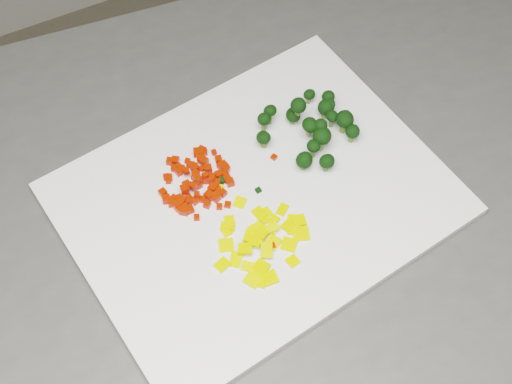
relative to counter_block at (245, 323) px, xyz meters
name	(u,v)px	position (x,y,z in m)	size (l,w,h in m)	color
counter_block	(245,323)	(0.00, 0.00, 0.00)	(1.08, 0.75, 0.90)	#4B4B48
cutting_board	(256,199)	(0.01, -0.02, 0.46)	(0.47, 0.37, 0.01)	white
carrot_pile	(197,178)	(-0.05, 0.03, 0.48)	(0.10, 0.10, 0.03)	red
pepper_pile	(255,237)	(-0.02, -0.07, 0.47)	(0.12, 0.12, 0.02)	yellow
broccoli_pile	(309,125)	(0.12, 0.04, 0.49)	(0.13, 0.13, 0.06)	black
carrot_cube_0	(202,169)	(-0.03, 0.05, 0.47)	(0.01, 0.01, 0.01)	red
carrot_cube_1	(217,195)	(-0.03, 0.01, 0.47)	(0.01, 0.01, 0.01)	red
carrot_cube_2	(227,179)	(-0.01, 0.02, 0.47)	(0.01, 0.01, 0.01)	red
carrot_cube_3	(167,199)	(-0.09, 0.03, 0.47)	(0.01, 0.01, 0.01)	red
carrot_cube_4	(182,201)	(-0.08, 0.02, 0.47)	(0.01, 0.01, 0.01)	red
carrot_cube_5	(196,183)	(-0.05, 0.03, 0.47)	(0.01, 0.01, 0.01)	red
carrot_cube_6	(190,185)	(-0.06, 0.04, 0.47)	(0.01, 0.01, 0.01)	red
carrot_cube_7	(209,195)	(-0.04, 0.01, 0.47)	(0.01, 0.01, 0.01)	red
carrot_cube_8	(175,161)	(-0.06, 0.08, 0.47)	(0.01, 0.01, 0.01)	red
carrot_cube_9	(204,161)	(-0.02, 0.06, 0.47)	(0.01, 0.01, 0.01)	red
carrot_cube_10	(187,171)	(-0.05, 0.05, 0.48)	(0.01, 0.01, 0.01)	red
carrot_cube_11	(203,154)	(-0.02, 0.07, 0.47)	(0.01, 0.01, 0.01)	red
carrot_cube_12	(219,207)	(-0.04, -0.01, 0.47)	(0.01, 0.01, 0.01)	red
carrot_cube_13	(208,169)	(-0.02, 0.05, 0.47)	(0.01, 0.01, 0.01)	red
carrot_cube_14	(195,168)	(-0.04, 0.06, 0.47)	(0.01, 0.01, 0.01)	red
carrot_cube_15	(197,217)	(-0.07, -0.01, 0.47)	(0.01, 0.01, 0.01)	red
carrot_cube_16	(187,185)	(-0.06, 0.03, 0.47)	(0.01, 0.01, 0.01)	red
carrot_cube_17	(212,178)	(-0.03, 0.03, 0.47)	(0.01, 0.01, 0.01)	red
carrot_cube_18	(177,207)	(-0.08, 0.01, 0.47)	(0.01, 0.01, 0.01)	red
carrot_cube_19	(207,205)	(-0.05, 0.00, 0.47)	(0.01, 0.01, 0.01)	red
carrot_cube_20	(205,176)	(-0.03, 0.04, 0.47)	(0.01, 0.01, 0.01)	red
carrot_cube_21	(216,183)	(-0.02, 0.02, 0.47)	(0.01, 0.01, 0.01)	red
carrot_cube_22	(204,152)	(-0.02, 0.08, 0.47)	(0.01, 0.01, 0.01)	red
carrot_cube_23	(190,165)	(-0.04, 0.07, 0.47)	(0.01, 0.01, 0.01)	red
carrot_cube_24	(179,166)	(-0.06, 0.07, 0.47)	(0.01, 0.01, 0.01)	red
carrot_cube_25	(224,174)	(-0.01, 0.03, 0.47)	(0.01, 0.01, 0.01)	red
carrot_cube_26	(168,181)	(-0.08, 0.06, 0.47)	(0.01, 0.01, 0.01)	red
carrot_cube_27	(188,201)	(-0.07, 0.01, 0.47)	(0.01, 0.01, 0.01)	red
carrot_cube_28	(218,190)	(-0.03, 0.01, 0.47)	(0.01, 0.01, 0.01)	red
carrot_cube_29	(194,186)	(-0.05, 0.03, 0.47)	(0.01, 0.01, 0.01)	red
carrot_cube_30	(196,175)	(-0.04, 0.05, 0.47)	(0.01, 0.01, 0.01)	red
carrot_cube_31	(177,205)	(-0.08, 0.02, 0.47)	(0.01, 0.01, 0.01)	red
carrot_cube_32	(190,209)	(-0.07, 0.00, 0.47)	(0.01, 0.01, 0.01)	red
carrot_cube_33	(214,152)	(-0.01, 0.07, 0.47)	(0.01, 0.01, 0.01)	red
carrot_cube_34	(195,176)	(-0.04, 0.05, 0.47)	(0.01, 0.01, 0.01)	red
carrot_cube_35	(183,169)	(-0.05, 0.06, 0.47)	(0.01, 0.01, 0.01)	red
carrot_cube_36	(172,202)	(-0.09, 0.02, 0.47)	(0.01, 0.01, 0.01)	red
carrot_cube_37	(212,197)	(-0.04, 0.01, 0.47)	(0.01, 0.01, 0.01)	red
carrot_cube_38	(169,178)	(-0.08, 0.06, 0.47)	(0.01, 0.01, 0.01)	red
carrot_cube_39	(197,194)	(-0.06, 0.01, 0.48)	(0.01, 0.01, 0.01)	red
carrot_cube_40	(184,211)	(-0.08, 0.00, 0.47)	(0.01, 0.01, 0.01)	red
carrot_cube_41	(216,197)	(-0.03, 0.00, 0.47)	(0.01, 0.01, 0.01)	red
carrot_cube_42	(188,161)	(-0.04, 0.07, 0.47)	(0.01, 0.01, 0.01)	red
carrot_cube_43	(224,166)	(0.00, 0.04, 0.47)	(0.01, 0.01, 0.01)	red
carrot_cube_44	(163,193)	(-0.09, 0.04, 0.47)	(0.01, 0.01, 0.01)	red
carrot_cube_45	(184,189)	(-0.07, 0.03, 0.48)	(0.01, 0.01, 0.01)	red
carrot_cube_46	(195,201)	(-0.06, 0.01, 0.47)	(0.01, 0.01, 0.01)	red
carrot_cube_47	(179,172)	(-0.06, 0.06, 0.47)	(0.01, 0.01, 0.01)	red
carrot_cube_48	(178,207)	(-0.08, 0.01, 0.47)	(0.01, 0.01, 0.01)	red
carrot_cube_49	(185,208)	(-0.08, 0.01, 0.47)	(0.01, 0.01, 0.01)	red
carrot_cube_50	(205,179)	(-0.03, 0.03, 0.47)	(0.01, 0.01, 0.01)	red
carrot_cube_51	(230,182)	(-0.01, 0.02, 0.47)	(0.01, 0.01, 0.01)	red
carrot_cube_52	(189,197)	(-0.06, 0.02, 0.47)	(0.01, 0.01, 0.01)	red
carrot_cube_53	(202,151)	(-0.02, 0.08, 0.47)	(0.01, 0.01, 0.01)	red
carrot_cube_54	(197,179)	(-0.05, 0.03, 0.48)	(0.01, 0.01, 0.01)	red
carrot_cube_55	(197,152)	(-0.03, 0.08, 0.47)	(0.01, 0.01, 0.01)	red
carrot_cube_56	(180,210)	(-0.08, 0.01, 0.47)	(0.01, 0.01, 0.01)	red
carrot_cube_57	(174,198)	(-0.08, 0.03, 0.47)	(0.01, 0.01, 0.01)	red
carrot_cube_58	(198,185)	(-0.05, 0.03, 0.47)	(0.01, 0.01, 0.01)	red
carrot_cube_59	(199,155)	(-0.03, 0.07, 0.47)	(0.01, 0.01, 0.01)	red
carrot_cube_60	(174,168)	(-0.06, 0.07, 0.47)	(0.01, 0.01, 0.01)	red
carrot_cube_61	(213,188)	(-0.03, 0.02, 0.47)	(0.01, 0.01, 0.01)	red
carrot_cube_62	(195,168)	(-0.04, 0.06, 0.47)	(0.01, 0.01, 0.01)	red
carrot_cube_63	(223,193)	(-0.02, 0.01, 0.47)	(0.01, 0.01, 0.01)	red
carrot_cube_64	(212,178)	(-0.03, 0.03, 0.48)	(0.01, 0.01, 0.01)	red
carrot_cube_65	(166,177)	(-0.08, 0.06, 0.47)	(0.01, 0.01, 0.01)	red
carrot_cube_66	(166,199)	(-0.09, 0.03, 0.47)	(0.01, 0.01, 0.01)	red
carrot_cube_67	(179,199)	(-0.08, 0.02, 0.47)	(0.01, 0.01, 0.01)	red
carrot_cube_68	(226,170)	(0.00, 0.04, 0.47)	(0.01, 0.01, 0.01)	red
carrot_cube_69	(218,159)	(-0.01, 0.06, 0.47)	(0.01, 0.01, 0.01)	red
carrot_cube_70	(219,175)	(-0.02, 0.03, 0.47)	(0.01, 0.01, 0.01)	red
carrot_cube_71	(192,165)	(-0.04, 0.06, 0.47)	(0.01, 0.01, 0.01)	red
carrot_cube_72	(170,161)	(-0.06, 0.08, 0.47)	(0.01, 0.01, 0.01)	red
carrot_cube_73	(200,158)	(-0.03, 0.07, 0.47)	(0.01, 0.01, 0.01)	red
carrot_cube_74	(222,166)	(-0.01, 0.04, 0.47)	(0.01, 0.01, 0.01)	red
pepper_chunk_0	(252,280)	(-0.04, -0.12, 0.47)	(0.02, 0.02, 0.01)	yellow
pepper_chunk_1	(265,213)	(0.01, -0.04, 0.46)	(0.01, 0.01, 0.00)	yellow
pepper_chunk_2	(257,240)	(-0.02, -0.08, 0.47)	(0.02, 0.01, 0.00)	yellow
pepper_chunk_3	(245,249)	(-0.03, -0.08, 0.47)	(0.02, 0.01, 0.01)	yellow
pepper_chunk_4	(251,237)	(-0.02, -0.07, 0.47)	(0.02, 0.02, 0.00)	yellow
pepper_chunk_5	(294,220)	(0.04, -0.07, 0.46)	(0.02, 0.02, 0.00)	yellow
pepper_chunk_6	(263,218)	(0.01, -0.05, 0.46)	(0.02, 0.01, 0.00)	yellow
pepper_chunk_7	(249,267)	(-0.04, -0.10, 0.46)	(0.02, 0.01, 0.00)	yellow
pepper_chunk_8	(230,222)	(-0.03, -0.04, 0.47)	(0.02, 0.01, 0.00)	yellow
pepper_chunk_9	(273,220)	(0.02, -0.06, 0.47)	(0.01, 0.01, 0.00)	yellow
pepper_chunk_10	(261,267)	(-0.03, -0.11, 0.46)	(0.02, 0.02, 0.00)	yellow
pepper_chunk_11	(270,278)	(-0.02, -0.13, 0.46)	(0.02, 0.02, 0.00)	yellow
pepper_chunk_12	(267,250)	(-0.01, -0.09, 0.47)	(0.02, 0.01, 0.00)	yellow
pepper_chunk_13	(282,210)	(0.04, -0.05, 0.46)	(0.02, 0.01, 0.00)	yellow
pepper_chunk_14	(260,214)	(0.01, -0.04, 0.47)	(0.01, 0.02, 0.00)	yellow
pepper_chunk_15	(296,230)	(0.04, -0.08, 0.46)	(0.01, 0.01, 0.00)	yellow
pepper_chunk_16	(260,280)	(-0.04, -0.12, 0.46)	(0.02, 0.02, 0.00)	yellow
pepper_chunk_17	(228,226)	(-0.04, -0.04, 0.46)	(0.02, 0.01, 0.00)	yellow
pepper_chunk_18	(271,228)	(0.01, -0.07, 0.47)	(0.02, 0.01, 0.00)	yellow
pepper_chunk_19	(226,231)	(-0.04, -0.05, 0.46)	(0.01, 0.01, 0.00)	yellow
pepper_chunk_20	(271,230)	(0.01, -0.07, 0.46)	(0.01, 0.01, 0.00)	yellow
pepper_chunk_21	(257,230)	(-0.01, -0.06, 0.47)	(0.02, 0.02, 0.00)	yellow
pepper_chunk_22	(301,234)	(0.04, -0.09, 0.47)	(0.02, 0.02, 0.00)	yellow
pepper_chunk_23	(298,221)	(0.05, -0.07, 0.46)	(0.02, 0.02, 0.00)	yellow
pepper_chunk_24	(273,243)	(0.00, -0.09, 0.47)	(0.02, 0.02, 0.00)	yellow
pepper_chunk_25	(260,233)	(-0.01, -0.07, 0.47)	(0.02, 0.02, 0.00)	yellow
pepper_chunk_26	(293,231)	(0.03, -0.08, 0.47)	(0.02, 0.01, 0.01)	yellow
pepper_chunk_27	(240,202)	(-0.01, -0.02, 0.46)	(0.01, 0.02, 0.00)	yellow
pepper_chunk_28	(288,227)	(0.03, -0.08, 0.47)	(0.01, 0.01, 0.01)	yellow
pepper_chunk_29	(226,245)	(-0.05, -0.06, 0.46)	(0.02, 0.02, 0.00)	yellow
pepper_chunk_30	(289,245)	(0.02, -0.10, 0.46)	(0.02, 0.02, 0.00)	yellow
pepper_chunk_31	(293,261)	(0.01, -0.12, 0.46)	(0.01, 0.01, 0.00)	yellow
pepper_chunk_32	(236,260)	(-0.05, -0.09, 0.46)	(0.02, 0.01, 0.00)	yellow
pepper_chunk_33	(259,230)	(-0.01, -0.07, 0.47)	(0.02, 0.01, 0.01)	yellow
pepper_chunk_34	(222,265)	(-0.07, -0.09, 0.46)	(0.02, 0.01, 0.00)	yellow
broccoli_floret_0	(270,115)	(0.08, 0.08, 0.48)	(0.03, 0.03, 0.03)	black
broccoli_floret_1	(309,97)	(0.15, 0.09, 0.47)	(0.02, 0.02, 0.02)	black
broccoli_floret_2	(313,150)	(0.11, 0.01, 0.48)	(0.02, 0.02, 0.03)	black
broccoli_floret_3	(325,110)	(0.16, 0.06, 0.48)	(0.03, 0.03, 0.03)	black
broccoli_floret_4	(344,123)	(0.17, 0.02, 0.48)	(0.03, 0.03, 0.04)	black
broccoli_floret_5	(331,120)	(0.16, 0.04, 0.48)	(0.02, 0.02, 0.03)	black
broccoli_floret_6	(352,134)	(0.17, 0.01, 0.48)	(0.03, 0.03, 0.03)	black
broccoli_floret_7	(321,140)	(0.13, 0.01, 0.48)	(0.04, 0.04, 0.04)	black
broccoli_floret_8	(264,141)	(0.06, 0.05, 0.48)	(0.02, 0.02, 0.03)	black
broccoli_floret_9	(320,128)	(0.13, 0.03, 0.49)	(0.02, 0.02, 0.02)	black
broccoli_floret_10	(327,101)	(0.17, 0.07, 0.48)	(0.03, 0.03, 0.03)	black
broccoli_floret_11	(264,123)	(0.07, 0.08, 0.48)	(0.03, 0.03, 0.03)	black
broccoli_floret_12	(298,109)	(0.12, 0.06, 0.50)	(0.03, 0.03, 0.03)	black
broccoli_floret_13	(326,164)	(0.12, -0.02, 0.48)	(0.03, 0.03, 0.03)	black
broccoli_floret_14	(293,117)	(0.11, 0.07, 0.48)	(0.03, 0.03, 0.02)	black
broccoli_floret_15	(309,128)	(0.12, 0.03, 0.49)	(0.03, 0.03, 0.03)	black
broccoli_floret_16	(263,140)	(0.06, 0.05, 0.48)	(0.03, 0.03, 0.03)	black
broccoli_floret_17	(303,162)	(0.09, 0.00, 0.48)	(0.03, 0.03, 0.03)	black
broccoli_floret_18	(328,108)	(0.16, 0.06, 0.48)	(0.02, 0.02, 0.03)	black
stray_bit_0	(258,190)	(0.02, -0.01, 0.46)	(0.01, 0.01, 0.00)	black
stray_bit_1	(187,202)	(-0.07, 0.01, 0.46)	(0.01, 0.01, 0.00)	red
stray_bit_2	(228,205)	(-0.02, -0.01, 0.47)	(0.01, 0.01, 0.01)	red
stray_bit_3	(202,199)	(-0.05, 0.01, 0.47)	(0.01, 0.01, 0.01)	red
stray_bit_4	(272,246)	(0.00, -0.09, 0.47)	(0.01, 0.01, 0.01)	red
stray_bit_5	(222,180)	(-0.02, 0.02, 0.47)	(0.01, 0.01, 0.01)	black
stray_bit_6	(274,157)	(0.06, 0.03, 0.47)	(0.01, 0.01, 0.01)	red
stray_bit_7	(221,188)	(-0.02, 0.01, 0.47)	(0.01, 0.01, 0.01)	yellow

